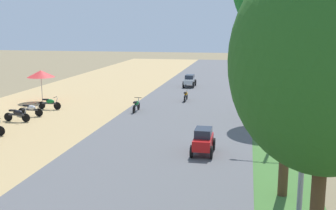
{
  "coord_description": "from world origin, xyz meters",
  "views": [
    {
      "loc": [
        4.12,
        -4.01,
        6.18
      ],
      "look_at": [
        -0.28,
        18.9,
        1.68
      ],
      "focal_mm": 44.54,
      "sensor_mm": 36.0,
      "label": 1
    }
  ],
  "objects_px": {
    "utility_pole_near": "(303,48)",
    "streetlamp_farthest": "(262,38)",
    "vendor_umbrella": "(41,74)",
    "streetlamp_mid": "(280,59)",
    "car_hatchback_red": "(203,140)",
    "streetlamp_far": "(266,42)",
    "motorbike_ahead_second": "(136,105)",
    "parked_motorbike_fourth": "(17,114)",
    "streetlamp_near": "(307,77)",
    "car_sedan_silver": "(190,80)",
    "motorbike_ahead_third": "(186,95)",
    "utility_pole_far": "(308,49)",
    "parked_motorbike_fifth": "(31,109)",
    "parked_motorbike_sixth": "(50,103)",
    "median_tree_nearest": "(328,62)",
    "median_tree_third": "(272,37)"
  },
  "relations": [
    {
      "from": "parked_motorbike_sixth",
      "to": "motorbike_ahead_third",
      "type": "distance_m",
      "value": 10.7
    },
    {
      "from": "streetlamp_mid",
      "to": "car_hatchback_red",
      "type": "xyz_separation_m",
      "value": [
        -3.65,
        -3.88,
        -3.64
      ]
    },
    {
      "from": "car_sedan_silver",
      "to": "motorbike_ahead_third",
      "type": "bearing_deg",
      "value": -84.26
    },
    {
      "from": "vendor_umbrella",
      "to": "streetlamp_far",
      "type": "relative_size",
      "value": 0.32
    },
    {
      "from": "parked_motorbike_fourth",
      "to": "streetlamp_near",
      "type": "relative_size",
      "value": 0.22
    },
    {
      "from": "motorbike_ahead_second",
      "to": "streetlamp_mid",
      "type": "bearing_deg",
      "value": -28.48
    },
    {
      "from": "streetlamp_mid",
      "to": "streetlamp_far",
      "type": "height_order",
      "value": "streetlamp_far"
    },
    {
      "from": "streetlamp_near",
      "to": "motorbike_ahead_third",
      "type": "relative_size",
      "value": 4.51
    },
    {
      "from": "parked_motorbike_fifth",
      "to": "utility_pole_near",
      "type": "bearing_deg",
      "value": 29.8
    },
    {
      "from": "median_tree_nearest",
      "to": "motorbike_ahead_third",
      "type": "relative_size",
      "value": 4.26
    },
    {
      "from": "parked_motorbike_fourth",
      "to": "utility_pole_far",
      "type": "height_order",
      "value": "utility_pole_far"
    },
    {
      "from": "parked_motorbike_sixth",
      "to": "streetlamp_farthest",
      "type": "relative_size",
      "value": 0.23
    },
    {
      "from": "car_hatchback_red",
      "to": "motorbike_ahead_third",
      "type": "distance_m",
      "value": 14.14
    },
    {
      "from": "streetlamp_near",
      "to": "motorbike_ahead_second",
      "type": "distance_m",
      "value": 18.95
    },
    {
      "from": "median_tree_nearest",
      "to": "motorbike_ahead_third",
      "type": "xyz_separation_m",
      "value": [
        -6.38,
        24.62,
        -4.9
      ]
    },
    {
      "from": "streetlamp_far",
      "to": "motorbike_ahead_second",
      "type": "height_order",
      "value": "streetlamp_far"
    },
    {
      "from": "streetlamp_far",
      "to": "car_sedan_silver",
      "type": "height_order",
      "value": "streetlamp_far"
    },
    {
      "from": "streetlamp_near",
      "to": "motorbike_ahead_third",
      "type": "bearing_deg",
      "value": 107.49
    },
    {
      "from": "parked_motorbike_sixth",
      "to": "motorbike_ahead_second",
      "type": "xyz_separation_m",
      "value": [
        6.49,
        0.38,
        0.02
      ]
    },
    {
      "from": "utility_pole_near",
      "to": "car_hatchback_red",
      "type": "distance_m",
      "value": 18.49
    },
    {
      "from": "parked_motorbike_fifth",
      "to": "streetlamp_mid",
      "type": "relative_size",
      "value": 0.24
    },
    {
      "from": "streetlamp_far",
      "to": "car_hatchback_red",
      "type": "distance_m",
      "value": 23.79
    },
    {
      "from": "vendor_umbrella",
      "to": "parked_motorbike_fifth",
      "type": "bearing_deg",
      "value": -70.15
    },
    {
      "from": "utility_pole_far",
      "to": "car_sedan_silver",
      "type": "xyz_separation_m",
      "value": [
        -10.33,
        5.79,
        -3.56
      ]
    },
    {
      "from": "parked_motorbike_sixth",
      "to": "motorbike_ahead_second",
      "type": "distance_m",
      "value": 6.5
    },
    {
      "from": "vendor_umbrella",
      "to": "streetlamp_mid",
      "type": "xyz_separation_m",
      "value": [
        18.0,
        -7.65,
        2.08
      ]
    },
    {
      "from": "streetlamp_near",
      "to": "car_hatchback_red",
      "type": "relative_size",
      "value": 4.05
    },
    {
      "from": "car_hatchback_red",
      "to": "parked_motorbike_fifth",
      "type": "bearing_deg",
      "value": 153.52
    },
    {
      "from": "streetlamp_mid",
      "to": "car_sedan_silver",
      "type": "bearing_deg",
      "value": 112.38
    },
    {
      "from": "streetlamp_mid",
      "to": "utility_pole_far",
      "type": "distance_m",
      "value": 12.41
    },
    {
      "from": "median_tree_third",
      "to": "streetlamp_farthest",
      "type": "xyz_separation_m",
      "value": [
        0.24,
        28.74,
        -0.85
      ]
    },
    {
      "from": "utility_pole_far",
      "to": "car_sedan_silver",
      "type": "height_order",
      "value": "utility_pole_far"
    },
    {
      "from": "median_tree_nearest",
      "to": "parked_motorbike_fourth",
      "type": "bearing_deg",
      "value": 136.12
    },
    {
      "from": "streetlamp_far",
      "to": "car_hatchback_red",
      "type": "xyz_separation_m",
      "value": [
        -3.65,
        -23.2,
        -3.8
      ]
    },
    {
      "from": "vendor_umbrella",
      "to": "utility_pole_near",
      "type": "relative_size",
      "value": 0.31
    },
    {
      "from": "utility_pole_near",
      "to": "streetlamp_farthest",
      "type": "bearing_deg",
      "value": 98.21
    },
    {
      "from": "car_hatchback_red",
      "to": "utility_pole_far",
      "type": "bearing_deg",
      "value": 67.34
    },
    {
      "from": "vendor_umbrella",
      "to": "car_sedan_silver",
      "type": "bearing_deg",
      "value": 43.67
    },
    {
      "from": "motorbike_ahead_second",
      "to": "motorbike_ahead_third",
      "type": "xyz_separation_m",
      "value": [
        2.85,
        4.85,
        0.0
      ]
    },
    {
      "from": "streetlamp_near",
      "to": "streetlamp_farthest",
      "type": "bearing_deg",
      "value": 90.0
    },
    {
      "from": "vendor_umbrella",
      "to": "streetlamp_near",
      "type": "xyz_separation_m",
      "value": [
        18.0,
        -18.48,
        2.41
      ]
    },
    {
      "from": "streetlamp_mid",
      "to": "car_hatchback_red",
      "type": "relative_size",
      "value": 3.73
    },
    {
      "from": "parked_motorbike_fourth",
      "to": "parked_motorbike_fifth",
      "type": "bearing_deg",
      "value": 89.13
    },
    {
      "from": "streetlamp_mid",
      "to": "streetlamp_farthest",
      "type": "xyz_separation_m",
      "value": [
        0.0,
        32.4,
        0.16
      ]
    },
    {
      "from": "utility_pole_near",
      "to": "car_sedan_silver",
      "type": "relative_size",
      "value": 3.6
    },
    {
      "from": "streetlamp_far",
      "to": "car_sedan_silver",
      "type": "bearing_deg",
      "value": -168.57
    },
    {
      "from": "streetlamp_far",
      "to": "vendor_umbrella",
      "type": "bearing_deg",
      "value": -147.06
    },
    {
      "from": "vendor_umbrella",
      "to": "motorbike_ahead_third",
      "type": "distance_m",
      "value": 11.81
    },
    {
      "from": "utility_pole_near",
      "to": "median_tree_nearest",
      "type": "bearing_deg",
      "value": -96.07
    },
    {
      "from": "parked_motorbike_fourth",
      "to": "streetlamp_farthest",
      "type": "bearing_deg",
      "value": 63.13
    }
  ]
}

